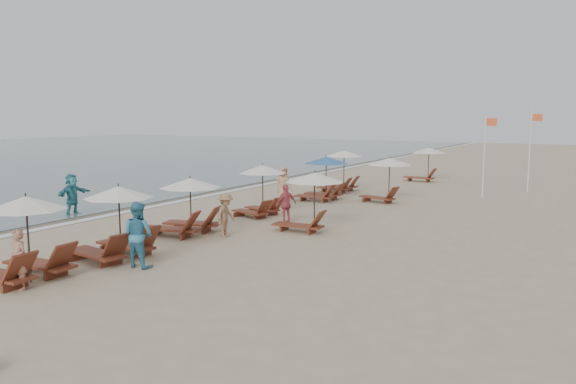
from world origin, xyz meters
The scene contains 20 objects.
ground centered at (0.00, 0.00, 0.00)m, with size 160.00×160.00×0.00m, color tan.
wet_sand_band centered at (-12.50, 10.00, 0.00)m, with size 3.20×140.00×0.01m, color #6B5E4C.
foam_line centered at (-11.20, 10.00, 0.01)m, with size 0.50×140.00×0.02m, color white.
lounger_station_0 centered at (-5.69, -3.86, 0.97)m, with size 2.62×2.06×2.27m.
lounger_station_1 centered at (-5.34, -1.06, 0.96)m, with size 2.66×2.31×2.24m.
lounger_station_2 centered at (-5.81, 2.80, 0.97)m, with size 2.76×2.56×2.08m.
lounger_station_3 centered at (-5.46, 7.27, 1.13)m, with size 2.38×2.10×2.23m.
lounger_station_4 centered at (-5.10, 12.64, 1.12)m, with size 2.63×2.29×2.25m.
lounger_station_5 centered at (-5.70, 16.21, 1.16)m, with size 2.50×2.15×2.37m.
inland_station_0 centered at (-2.09, 5.39, 1.39)m, with size 2.65×2.24×2.22m.
inland_station_1 centered at (-2.10, 13.64, 1.43)m, with size 2.62×2.24×2.22m.
inland_station_2 centered at (-2.94, 23.45, 1.37)m, with size 2.70×2.24×2.22m.
beachgoer_near centered at (-5.06, -4.39, 0.77)m, with size 0.56×0.37×1.53m, color #AD775E.
beachgoer_mid_a centered at (-4.02, -1.35, 0.95)m, with size 0.92×0.72×1.90m, color teal.
beachgoer_mid_b centered at (-4.24, 3.18, 0.79)m, with size 1.02×0.59×1.58m, color #956C4C.
beachgoer_far_a centered at (-3.57, 6.34, 0.80)m, with size 0.94×0.39×1.60m, color #C64F59.
beachgoer_far_b centered at (-6.64, 11.35, 0.89)m, with size 0.87×0.57×1.78m, color tan.
waterline_walker centered at (-12.65, 3.44, 0.91)m, with size 1.69×0.54×1.82m, color teal.
flag_pole_near centered at (1.91, 17.60, 2.43)m, with size 0.59×0.08×4.38m.
flag_pole_far centered at (3.67, 21.38, 2.55)m, with size 0.60×0.08×4.61m.
Camera 1 is at (7.47, -12.79, 4.31)m, focal length 34.90 mm.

